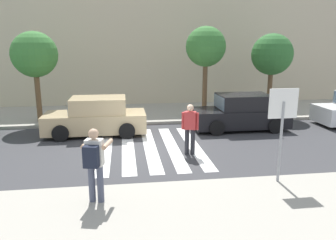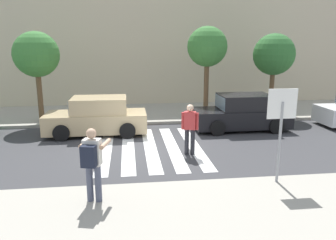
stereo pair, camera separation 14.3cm
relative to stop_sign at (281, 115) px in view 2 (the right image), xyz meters
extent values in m
plane|color=#38383A|center=(-3.07, 3.53, -1.93)|extent=(120.00, 120.00, 0.00)
cube|color=#9E998C|center=(-3.07, 9.53, -1.86)|extent=(60.00, 4.80, 0.14)
cube|color=beige|center=(-3.07, 13.93, 1.82)|extent=(56.00, 4.00, 7.49)
cube|color=silver|center=(-4.67, 3.73, -1.92)|extent=(0.44, 5.20, 0.01)
cube|color=silver|center=(-3.87, 3.73, -1.92)|extent=(0.44, 5.20, 0.01)
cube|color=silver|center=(-3.07, 3.73, -1.92)|extent=(0.44, 5.20, 0.01)
cube|color=silver|center=(-2.27, 3.73, -1.92)|extent=(0.44, 5.20, 0.01)
cube|color=silver|center=(-1.47, 3.73, -1.92)|extent=(0.44, 5.20, 0.01)
cylinder|color=gray|center=(0.00, -0.01, -0.72)|extent=(0.07, 0.07, 2.13)
cube|color=white|center=(0.00, 0.00, 0.29)|extent=(0.76, 0.03, 0.76)
cube|color=red|center=(0.00, 0.02, 0.29)|extent=(0.66, 0.02, 0.66)
cylinder|color=#474C60|center=(-4.74, -0.51, -1.35)|extent=(0.15, 0.15, 0.88)
cylinder|color=#474C60|center=(-4.55, -0.56, -1.35)|extent=(0.15, 0.15, 0.88)
cube|color=silver|center=(-4.65, -0.53, -0.61)|extent=(0.43, 0.33, 0.60)
sphere|color=tan|center=(-4.65, -0.53, -0.18)|extent=(0.23, 0.23, 0.23)
cylinder|color=tan|center=(-4.83, -0.26, -0.47)|extent=(0.24, 0.59, 0.10)
cylinder|color=tan|center=(-4.36, -0.38, -0.47)|extent=(0.24, 0.59, 0.10)
cube|color=black|center=(-4.55, -0.14, -0.44)|extent=(0.16, 0.13, 0.10)
cube|color=black|center=(-4.70, -0.75, -0.63)|extent=(0.36, 0.27, 0.48)
cylinder|color=#232328|center=(-1.88, 2.86, -1.49)|extent=(0.15, 0.15, 0.88)
cylinder|color=#232328|center=(-1.69, 2.80, -1.49)|extent=(0.15, 0.15, 0.88)
cube|color=#B73333|center=(-1.79, 2.83, -0.75)|extent=(0.44, 0.35, 0.60)
sphere|color=beige|center=(-1.79, 2.83, -0.32)|extent=(0.23, 0.23, 0.23)
cylinder|color=#B73333|center=(-2.02, 2.91, -0.77)|extent=(0.10, 0.10, 0.58)
cylinder|color=#B73333|center=(-1.56, 2.75, -0.77)|extent=(0.10, 0.10, 0.58)
cube|color=tan|center=(-5.15, 5.83, -1.40)|extent=(4.10, 1.70, 0.76)
cube|color=tan|center=(-5.00, 5.83, -0.70)|extent=(2.20, 1.56, 0.64)
cube|color=slate|center=(-6.07, 5.83, -0.70)|extent=(0.10, 1.50, 0.54)
cube|color=slate|center=(-4.03, 5.83, -0.70)|extent=(0.10, 1.50, 0.51)
cylinder|color=black|center=(-6.42, 4.98, -1.61)|extent=(0.64, 0.22, 0.64)
cylinder|color=black|center=(-6.42, 6.68, -1.61)|extent=(0.64, 0.22, 0.64)
cylinder|color=black|center=(-3.88, 4.98, -1.61)|extent=(0.64, 0.22, 0.64)
cylinder|color=black|center=(-3.88, 6.68, -1.61)|extent=(0.64, 0.22, 0.64)
cube|color=black|center=(1.05, 5.83, -1.40)|extent=(4.10, 1.70, 0.76)
cube|color=black|center=(1.20, 5.83, -0.70)|extent=(2.20, 1.56, 0.64)
cube|color=slate|center=(0.13, 5.83, -0.70)|extent=(0.10, 1.50, 0.54)
cube|color=slate|center=(2.17, 5.83, -0.70)|extent=(0.10, 1.50, 0.51)
cylinder|color=black|center=(-0.22, 4.98, -1.61)|extent=(0.64, 0.22, 0.64)
cylinder|color=black|center=(-0.22, 6.68, -1.61)|extent=(0.64, 0.22, 0.64)
cylinder|color=black|center=(2.32, 4.98, -1.61)|extent=(0.64, 0.22, 0.64)
cylinder|color=black|center=(2.32, 6.68, -1.61)|extent=(0.64, 0.22, 0.64)
cylinder|color=black|center=(5.62, 6.68, -1.61)|extent=(0.64, 0.22, 0.64)
cylinder|color=brown|center=(-7.85, 7.92, -0.55)|extent=(0.24, 0.24, 2.47)
sphere|color=#387533|center=(-7.85, 7.92, 1.29)|extent=(2.04, 2.04, 2.04)
cylinder|color=brown|center=(0.06, 8.25, -0.37)|extent=(0.24, 0.24, 2.82)
sphere|color=#387533|center=(0.06, 8.25, 1.62)|extent=(1.95, 1.95, 1.95)
cylinder|color=brown|center=(3.56, 8.43, -0.59)|extent=(0.24, 0.24, 2.39)
sphere|color=#2D662D|center=(3.56, 8.43, 1.23)|extent=(2.09, 2.09, 2.09)
camera|label=1|loc=(-3.96, -7.61, 1.75)|focal=35.00mm
camera|label=2|loc=(-3.82, -7.62, 1.75)|focal=35.00mm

